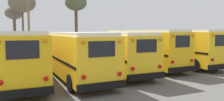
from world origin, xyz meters
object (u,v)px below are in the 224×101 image
at_px(bare_tree_0, 76,4).
at_px(bare_tree_1, 14,14).
at_px(school_bus_2, 110,50).
at_px(bare_tree_2, 22,3).
at_px(school_bus_1, 73,53).
at_px(school_bus_3, 142,47).
at_px(school_bus_0, 20,54).
at_px(school_bus_4, 177,46).
at_px(utility_pole, 29,19).

bearing_deg(bare_tree_0, bare_tree_1, 145.01).
distance_m(school_bus_2, bare_tree_2, 19.35).
height_order(school_bus_1, school_bus_3, school_bus_3).
xyz_separation_m(school_bus_0, bare_tree_0, (8.87, 16.15, 5.30)).
height_order(school_bus_0, school_bus_4, school_bus_4).
height_order(school_bus_3, bare_tree_1, bare_tree_1).
bearing_deg(school_bus_0, utility_pole, 81.05).
relative_size(school_bus_2, school_bus_4, 1.13).
bearing_deg(bare_tree_2, school_bus_1, -85.73).
relative_size(school_bus_2, bare_tree_2, 1.27).
bearing_deg(bare_tree_1, school_bus_4, -59.53).
bearing_deg(school_bus_1, school_bus_2, 14.71).
height_order(school_bus_2, bare_tree_1, bare_tree_1).
distance_m(school_bus_2, school_bus_3, 3.39).
height_order(school_bus_0, bare_tree_2, bare_tree_2).
height_order(bare_tree_0, bare_tree_1, bare_tree_0).
distance_m(utility_pole, bare_tree_0, 7.76).
bearing_deg(bare_tree_1, school_bus_3, -65.96).
xyz_separation_m(school_bus_0, bare_tree_1, (1.01, 21.66, 3.93)).
bearing_deg(school_bus_2, bare_tree_1, 105.30).
distance_m(utility_pole, bare_tree_2, 6.11).
xyz_separation_m(school_bus_2, bare_tree_1, (-5.69, 20.78, 3.96)).
bearing_deg(bare_tree_2, school_bus_0, -95.87).
relative_size(school_bus_0, utility_pole, 1.11).
xyz_separation_m(school_bus_4, bare_tree_0, (-4.51, 15.53, 5.23)).
relative_size(school_bus_1, school_bus_2, 0.97).
bearing_deg(school_bus_0, school_bus_4, 2.64).
bearing_deg(utility_pole, school_bus_1, -84.59).
bearing_deg(bare_tree_1, utility_pole, -82.64).
height_order(utility_pole, bare_tree_2, utility_pole).
bearing_deg(utility_pole, school_bus_2, -69.62).
height_order(school_bus_4, bare_tree_1, bare_tree_1).
xyz_separation_m(school_bus_3, bare_tree_0, (-1.17, 14.74, 5.25)).
bearing_deg(bare_tree_1, bare_tree_2, -71.63).
relative_size(bare_tree_0, bare_tree_1, 1.23).
distance_m(bare_tree_1, bare_tree_2, 3.28).
xyz_separation_m(school_bus_4, bare_tree_2, (-11.45, 18.23, 5.27)).
height_order(school_bus_3, school_bus_4, school_bus_4).
height_order(school_bus_4, utility_pole, utility_pole).
bearing_deg(school_bus_3, utility_pole, 123.84).
bearing_deg(utility_pole, bare_tree_1, 97.36).
relative_size(school_bus_4, bare_tree_0, 1.13).
xyz_separation_m(school_bus_0, school_bus_1, (3.35, 0.00, -0.05)).
relative_size(school_bus_1, school_bus_4, 1.10).
xyz_separation_m(school_bus_0, school_bus_2, (6.69, 0.88, -0.03)).
bearing_deg(school_bus_0, school_bus_2, 7.49).
bearing_deg(school_bus_3, bare_tree_1, 114.04).
distance_m(school_bus_3, bare_tree_2, 19.95).
height_order(bare_tree_1, bare_tree_2, bare_tree_2).
bearing_deg(utility_pole, bare_tree_0, 23.05).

